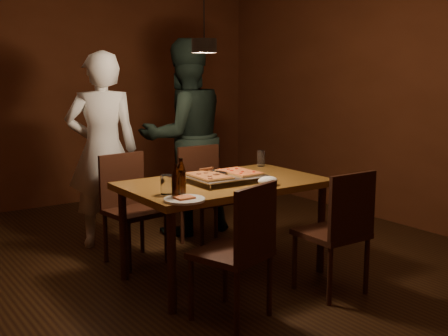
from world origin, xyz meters
TOP-DOWN VIEW (x-y plane):
  - room_shell at (0.00, 0.00)m, footprint 6.00×6.00m
  - dining_table at (0.15, -0.03)m, footprint 1.50×0.90m
  - chair_far_left at (-0.28, 0.72)m, footprint 0.47×0.47m
  - chair_far_right at (0.48, 0.75)m, footprint 0.44×0.44m
  - chair_near_left at (-0.22, -0.75)m, footprint 0.53×0.53m
  - chair_near_right at (0.60, -0.80)m, footprint 0.43×0.43m
  - pizza_tray at (0.15, -0.02)m, footprint 0.59×0.50m
  - pizza_meat at (0.01, -0.03)m, footprint 0.25×0.38m
  - pizza_cheese at (0.29, -0.03)m, footprint 0.23×0.36m
  - spatula at (0.14, 0.01)m, footprint 0.18×0.26m
  - beer_bottle_a at (-0.43, -0.31)m, footprint 0.06×0.06m
  - beer_bottle_b at (-0.36, -0.26)m, footprint 0.07×0.07m
  - water_glass_left at (-0.42, -0.17)m, footprint 0.08×0.08m
  - water_glass_right at (0.79, 0.33)m, footprint 0.07×0.07m
  - plate_slice at (-0.43, -0.42)m, footprint 0.27×0.27m
  - napkin at (0.32, -0.34)m, footprint 0.16×0.12m
  - diner_white at (-0.28, 1.24)m, footprint 0.74×0.60m
  - diner_dark at (0.54, 1.20)m, footprint 0.95×0.76m
  - pendant_lamp at (0.00, 0.00)m, footprint 0.18×0.18m

SIDE VIEW (x-z plane):
  - chair_far_left at x=-0.28m, z-range 0.29..0.78m
  - chair_far_right at x=0.48m, z-range 0.29..0.78m
  - chair_near_left at x=-0.22m, z-range 0.29..0.78m
  - chair_near_right at x=0.60m, z-range 0.29..0.78m
  - dining_table at x=0.15m, z-range 0.30..1.05m
  - plate_slice at x=-0.43m, z-range 0.75..0.77m
  - pizza_tray at x=0.15m, z-range 0.75..0.80m
  - napkin at x=0.32m, z-range 0.75..0.82m
  - pizza_meat at x=0.01m, z-range 0.80..0.82m
  - pizza_cheese at x=0.29m, z-range 0.80..0.82m
  - spatula at x=0.14m, z-range 0.79..0.83m
  - water_glass_left at x=-0.42m, z-range 0.75..0.88m
  - water_glass_right at x=0.79m, z-range 0.75..0.89m
  - beer_bottle_a at x=-0.43m, z-range 0.75..0.98m
  - diner_white at x=-0.28m, z-range 0.00..1.74m
  - beer_bottle_b at x=-0.36m, z-range 0.75..1.00m
  - diner_dark at x=0.54m, z-range 0.00..1.87m
  - room_shell at x=0.00m, z-range -1.60..4.40m
  - pendant_lamp at x=0.00m, z-range 1.21..2.31m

